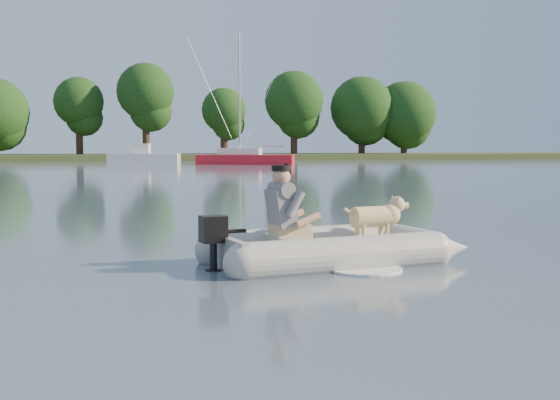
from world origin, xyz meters
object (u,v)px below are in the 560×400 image
object	(u,v)px
motorboat	(144,150)
man	(283,205)
dog	(372,221)
sailboat	(245,159)
dinghy	(332,218)

from	to	relation	value
motorboat	man	bearing A→B (deg)	-77.71
dog	sailboat	bearing A→B (deg)	71.45
dinghy	man	distance (m)	0.71
dog	dinghy	bearing A→B (deg)	-175.43
man	motorboat	xyz separation A→B (m)	(2.21, 46.73, 0.32)
dinghy	man	bearing A→B (deg)	175.76
dog	motorboat	distance (m)	46.56
dinghy	motorboat	bearing A→B (deg)	80.29
sailboat	dog	bearing A→B (deg)	-77.84
dinghy	motorboat	size ratio (longest dim) A/B	0.81
sailboat	dinghy	bearing A→B (deg)	-78.57
man	motorboat	bearing A→B (deg)	79.46
motorboat	dinghy	bearing A→B (deg)	-76.87
motorboat	dog	bearing A→B (deg)	-76.11
dinghy	motorboat	xyz separation A→B (m)	(1.53, 46.69, 0.50)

